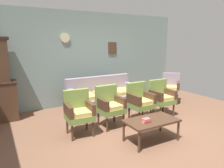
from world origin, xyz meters
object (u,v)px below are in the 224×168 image
armchair_row_middle (110,104)px  wingback_chair_by_fireplace (171,86)px  armchair_by_doorway (140,100)px  armchair_near_couch_end (79,111)px  floral_couch (104,98)px  book_stack_on_table (146,120)px  coffee_table (151,122)px  armchair_near_cabinet (161,96)px

armchair_row_middle → wingback_chair_by_fireplace: 2.65m
armchair_by_doorway → armchair_near_couch_end: bearing=-179.2°
armchair_near_couch_end → armchair_row_middle: 0.75m
floral_couch → armchair_by_doorway: 1.19m
armchair_near_couch_end → wingback_chair_by_fireplace: same height
armchair_by_doorway → wingback_chair_by_fireplace: size_ratio=1.00×
wingback_chair_by_fireplace → armchair_row_middle: bearing=-164.2°
floral_couch → wingback_chair_by_fireplace: same height
armchair_row_middle → book_stack_on_table: (0.17, -1.07, -0.04)m
book_stack_on_table → armchair_by_doorway: bearing=58.4°
armchair_row_middle → wingback_chair_by_fireplace: same height
coffee_table → book_stack_on_table: (-0.16, -0.05, 0.08)m
floral_couch → book_stack_on_table: size_ratio=12.39×
armchair_near_couch_end → wingback_chair_by_fireplace: size_ratio=1.00×
armchair_near_couch_end → book_stack_on_table: (0.91, -1.00, -0.04)m
armchair_near_couch_end → armchair_row_middle: (0.74, 0.06, 0.00)m
armchair_row_middle → armchair_by_doorway: bearing=-3.1°
floral_couch → coffee_table: size_ratio=1.96×
armchair_near_couch_end → armchair_by_doorway: (1.54, 0.02, 0.00)m
armchair_row_middle → book_stack_on_table: 1.08m
armchair_near_couch_end → floral_couch: bearing=44.8°
armchair_by_doorway → book_stack_on_table: size_ratio=5.70×
armchair_near_cabinet → wingback_chair_by_fireplace: 1.30m
floral_couch → wingback_chair_by_fireplace: size_ratio=2.17×
floral_couch → coffee_table: floral_couch is taller
armchair_by_doorway → wingback_chair_by_fireplace: 1.91m
armchair_near_couch_end → wingback_chair_by_fireplace: (3.29, 0.79, 0.00)m
coffee_table → book_stack_on_table: book_stack_on_table is taller
wingback_chair_by_fireplace → book_stack_on_table: bearing=-143.1°
armchair_near_couch_end → book_stack_on_table: armchair_near_couch_end is taller
armchair_by_doorway → coffee_table: size_ratio=0.90×
armchair_near_couch_end → armchair_row_middle: same height
coffee_table → armchair_row_middle: bearing=108.0°
coffee_table → armchair_by_doorway: bearing=64.5°
armchair_by_doorway → book_stack_on_table: 1.20m
armchair_near_cabinet → book_stack_on_table: bearing=-141.4°
armchair_row_middle → armchair_by_doorway: (0.80, -0.04, 0.00)m
floral_couch → wingback_chair_by_fireplace: bearing=-9.2°
armchair_near_couch_end → book_stack_on_table: bearing=-47.7°
wingback_chair_by_fireplace → book_stack_on_table: 2.98m
floral_couch → armchair_near_couch_end: bearing=-135.2°
armchair_by_doorway → coffee_table: bearing=-115.5°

